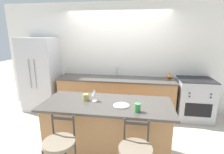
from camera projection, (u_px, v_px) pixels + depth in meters
The scene contains 13 objects.
ground_plane at pixel (113, 119), 4.12m from camera, with size 18.00×18.00×0.00m, color beige.
wall_back at pixel (118, 58), 4.46m from camera, with size 6.00×0.07×2.70m.
back_counter at pixel (116, 95), 4.37m from camera, with size 2.83×0.69×0.90m.
sink_faucet at pixel (117, 71), 4.42m from camera, with size 0.02×0.13×0.22m.
kitchen_island at pixel (107, 130), 2.78m from camera, with size 1.98×0.84×0.93m.
refrigerator at pixel (41, 74), 4.50m from camera, with size 0.86×0.73×1.86m.
oven_range at pixel (194, 99), 4.05m from camera, with size 0.76×0.71×0.96m.
bar_stool_near at pixel (60, 150), 2.15m from camera, with size 0.39×0.39×0.98m.
dinner_plate at pixel (121, 105), 2.56m from camera, with size 0.24×0.24×0.02m.
wine_glass at pixel (94, 93), 2.71m from camera, with size 0.08×0.08×0.19m.
coffee_mug at pixel (86, 97), 2.77m from camera, with size 0.12×0.09×0.10m.
tumbler_cup at pixel (137, 108), 2.36m from camera, with size 0.09×0.09×0.12m.
pumpkin_decoration at pixel (169, 76), 4.21m from camera, with size 0.12×0.12×0.12m.
Camera 1 is at (0.55, -3.71, 1.98)m, focal length 28.00 mm.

